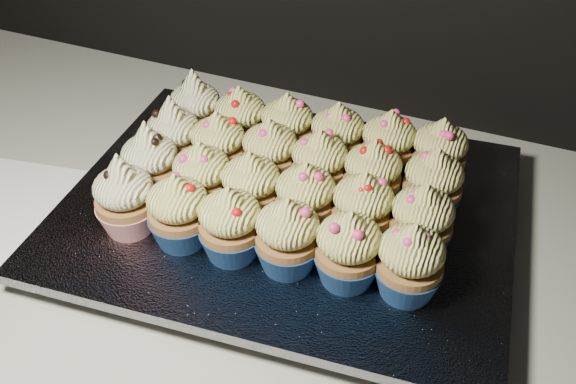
{
  "coord_description": "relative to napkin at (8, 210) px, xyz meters",
  "views": [
    {
      "loc": [
        0.26,
        1.23,
        1.38
      ],
      "look_at": [
        0.05,
        1.72,
        0.95
      ],
      "focal_mm": 40.0,
      "sensor_mm": 36.0,
      "label": 1
    }
  ],
  "objects": [
    {
      "name": "cupcake_2",
      "position": [
        0.29,
        0.01,
        0.07
      ],
      "size": [
        0.06,
        0.06,
        0.08
      ],
      "color": "navy",
      "rests_on": "foil_lining"
    },
    {
      "name": "cupcake_12",
      "position": [
        0.16,
        0.11,
        0.07
      ],
      "size": [
        0.06,
        0.06,
        0.1
      ],
      "color": "red",
      "rests_on": "foil_lining"
    },
    {
      "name": "cupcake_19",
      "position": [
        0.21,
        0.18,
        0.07
      ],
      "size": [
        0.06,
        0.06,
        0.08
      ],
      "color": "navy",
      "rests_on": "foil_lining"
    },
    {
      "name": "foil_lining",
      "position": [
        0.31,
        0.1,
        0.03
      ],
      "size": [
        0.51,
        0.41,
        0.01
      ],
      "primitive_type": "cube",
      "rotation": [
        0.0,
        0.0,
        0.09
      ],
      "color": "silver",
      "rests_on": "baking_tray"
    },
    {
      "name": "napkin",
      "position": [
        0.0,
        0.0,
        0.0
      ],
      "size": [
        0.2,
        0.2,
        0.0
      ],
      "primitive_type": "cube",
      "rotation": [
        0.0,
        0.0,
        0.17
      ],
      "color": "white",
      "rests_on": "worktop"
    },
    {
      "name": "cupcake_15",
      "position": [
        0.33,
        0.13,
        0.07
      ],
      "size": [
        0.06,
        0.06,
        0.08
      ],
      "color": "navy",
      "rests_on": "foil_lining"
    },
    {
      "name": "baking_tray",
      "position": [
        0.31,
        0.1,
        0.01
      ],
      "size": [
        0.47,
        0.38,
        0.02
      ],
      "primitive_type": "cube",
      "rotation": [
        0.0,
        0.0,
        0.09
      ],
      "color": "black",
      "rests_on": "worktop"
    },
    {
      "name": "cupcake_11",
      "position": [
        0.45,
        0.08,
        0.07
      ],
      "size": [
        0.06,
        0.06,
        0.08
      ],
      "color": "navy",
      "rests_on": "foil_lining"
    },
    {
      "name": "worktop",
      "position": [
        0.26,
        0.08,
        -0.02
      ],
      "size": [
        2.44,
        0.64,
        0.04
      ],
      "primitive_type": "cube",
      "color": "silver",
      "rests_on": "cabinet"
    },
    {
      "name": "cupcake_9",
      "position": [
        0.34,
        0.07,
        0.07
      ],
      "size": [
        0.06,
        0.06,
        0.08
      ],
      "color": "navy",
      "rests_on": "foil_lining"
    },
    {
      "name": "cupcake_8",
      "position": [
        0.28,
        0.07,
        0.07
      ],
      "size": [
        0.06,
        0.06,
        0.08
      ],
      "color": "navy",
      "rests_on": "foil_lining"
    },
    {
      "name": "cupcake_7",
      "position": [
        0.23,
        0.06,
        0.07
      ],
      "size": [
        0.06,
        0.06,
        0.08
      ],
      "color": "navy",
      "rests_on": "foil_lining"
    },
    {
      "name": "cupcake_23",
      "position": [
        0.44,
        0.2,
        0.07
      ],
      "size": [
        0.06,
        0.06,
        0.08
      ],
      "color": "navy",
      "rests_on": "foil_lining"
    },
    {
      "name": "cupcake_16",
      "position": [
        0.39,
        0.13,
        0.07
      ],
      "size": [
        0.06,
        0.06,
        0.08
      ],
      "color": "navy",
      "rests_on": "foil_lining"
    },
    {
      "name": "cupcake_22",
      "position": [
        0.39,
        0.2,
        0.07
      ],
      "size": [
        0.06,
        0.06,
        0.08
      ],
      "color": "navy",
      "rests_on": "foil_lining"
    },
    {
      "name": "cupcake_1",
      "position": [
        0.23,
        0.01,
        0.07
      ],
      "size": [
        0.06,
        0.06,
        0.08
      ],
      "color": "navy",
      "rests_on": "foil_lining"
    },
    {
      "name": "cupcake_0",
      "position": [
        0.17,
        0.0,
        0.07
      ],
      "size": [
        0.06,
        0.06,
        0.1
      ],
      "color": "red",
      "rests_on": "foil_lining"
    },
    {
      "name": "cupcake_18",
      "position": [
        0.16,
        0.18,
        0.07
      ],
      "size": [
        0.06,
        0.06,
        0.1
      ],
      "color": "red",
      "rests_on": "foil_lining"
    },
    {
      "name": "cupcake_21",
      "position": [
        0.33,
        0.19,
        0.07
      ],
      "size": [
        0.06,
        0.06,
        0.08
      ],
      "color": "navy",
      "rests_on": "foil_lining"
    },
    {
      "name": "cupcake_17",
      "position": [
        0.45,
        0.14,
        0.07
      ],
      "size": [
        0.06,
        0.06,
        0.08
      ],
      "color": "navy",
      "rests_on": "foil_lining"
    },
    {
      "name": "cupcake_3",
      "position": [
        0.34,
        0.01,
        0.07
      ],
      "size": [
        0.06,
        0.06,
        0.08
      ],
      "color": "navy",
      "rests_on": "foil_lining"
    },
    {
      "name": "cupcake_4",
      "position": [
        0.4,
        0.02,
        0.07
      ],
      "size": [
        0.06,
        0.06,
        0.08
      ],
      "color": "navy",
      "rests_on": "foil_lining"
    },
    {
      "name": "cupcake_20",
      "position": [
        0.27,
        0.18,
        0.07
      ],
      "size": [
        0.06,
        0.06,
        0.08
      ],
      "color": "navy",
      "rests_on": "foil_lining"
    },
    {
      "name": "cupcake_13",
      "position": [
        0.22,
        0.12,
        0.07
      ],
      "size": [
        0.06,
        0.06,
        0.08
      ],
      "color": "navy",
      "rests_on": "foil_lining"
    },
    {
      "name": "cupcake_5",
      "position": [
        0.46,
        0.03,
        0.07
      ],
      "size": [
        0.06,
        0.06,
        0.08
      ],
      "color": "navy",
      "rests_on": "foil_lining"
    },
    {
      "name": "cupcake_10",
      "position": [
        0.4,
        0.08,
        0.07
      ],
      "size": [
        0.06,
        0.06,
        0.08
      ],
      "color": "navy",
      "rests_on": "foil_lining"
    },
    {
      "name": "cupcake_14",
      "position": [
        0.27,
        0.13,
        0.07
      ],
      "size": [
        0.06,
        0.06,
        0.08
      ],
      "color": "navy",
      "rests_on": "foil_lining"
    },
    {
      "name": "cupcake_6",
      "position": [
        0.16,
        0.06,
        0.07
      ],
      "size": [
        0.06,
        0.06,
        0.1
      ],
      "color": "red",
      "rests_on": "foil_lining"
    }
  ]
}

